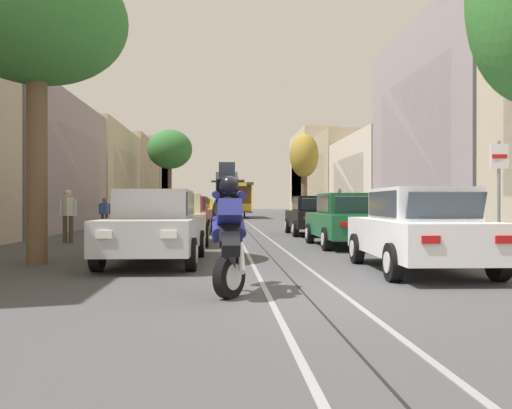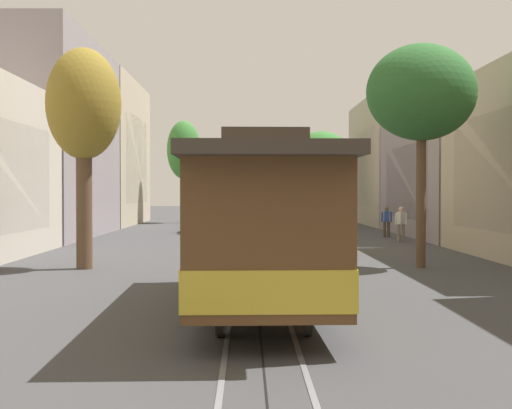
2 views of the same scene
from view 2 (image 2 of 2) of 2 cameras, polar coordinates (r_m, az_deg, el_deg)
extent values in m
plane|color=#424244|center=(27.12, -0.30, -3.81)|extent=(164.16, 164.16, 0.00)
cube|color=gray|center=(22.58, 1.15, -4.79)|extent=(0.08, 73.66, 0.01)
cube|color=gray|center=(22.57, -1.55, -4.79)|extent=(0.08, 73.66, 0.01)
cube|color=black|center=(22.57, -0.20, -4.80)|extent=(0.03, 73.66, 0.01)
cube|color=#BCAD93|center=(49.92, 11.63, 3.42)|extent=(5.05, 12.83, 8.74)
cube|color=#2D3842|center=(49.42, 8.78, 2.95)|extent=(0.04, 9.19, 5.24)
cube|color=gray|center=(37.23, 16.32, 2.29)|extent=(5.53, 12.83, 6.25)
cube|color=#2D3842|center=(36.51, 12.19, 1.84)|extent=(0.04, 9.19, 3.75)
cube|color=#2D3842|center=(23.90, 19.28, 2.63)|extent=(0.04, 9.19, 3.98)
cube|color=#BCAD93|center=(49.76, -12.11, 4.18)|extent=(4.07, 12.83, 10.03)
cube|color=#2D3842|center=(49.37, -9.81, 3.63)|extent=(0.04, 9.19, 6.02)
cube|color=gray|center=(37.20, -17.25, 5.18)|extent=(5.57, 12.83, 10.00)
cube|color=#2D3842|center=(36.48, -13.06, 4.50)|extent=(0.04, 9.19, 6.00)
cube|color=#2D3842|center=(23.75, -19.81, 2.16)|extent=(0.04, 9.19, 3.72)
cube|color=#B7B7BC|center=(49.41, 2.52, -0.84)|extent=(1.89, 4.34, 0.66)
cube|color=#B7B7BC|center=(49.24, 2.53, -0.12)|extent=(1.52, 2.09, 0.60)
cube|color=#2D3842|center=(50.08, 2.49, -0.12)|extent=(1.34, 0.25, 0.47)
cube|color=#2D3842|center=(48.06, 2.58, -0.17)|extent=(1.30, 0.22, 0.45)
cube|color=#2D3842|center=(49.22, 1.66, -0.12)|extent=(0.07, 1.81, 0.47)
cube|color=#2D3842|center=(49.28, 3.40, -0.12)|extent=(0.07, 1.81, 0.47)
cube|color=white|center=(51.55, 1.81, -0.65)|extent=(0.28, 0.05, 0.14)
cube|color=#B21414|center=(47.23, 1.94, -0.81)|extent=(0.28, 0.05, 0.12)
cube|color=white|center=(51.59, 3.05, -0.65)|extent=(0.28, 0.05, 0.14)
cube|color=#B21414|center=(47.27, 3.29, -0.81)|extent=(0.28, 0.05, 0.12)
cylinder|color=black|center=(50.73, 1.47, -1.16)|extent=(0.21, 0.64, 0.64)
cylinder|color=silver|center=(50.73, 1.35, -1.16)|extent=(0.03, 0.35, 0.35)
cylinder|color=black|center=(50.79, 3.46, -1.16)|extent=(0.21, 0.64, 0.64)
cylinder|color=silver|center=(50.80, 3.58, -1.16)|extent=(0.03, 0.35, 0.35)
cylinder|color=black|center=(48.07, 1.53, -1.29)|extent=(0.21, 0.64, 0.64)
cylinder|color=silver|center=(48.06, 1.40, -1.29)|extent=(0.03, 0.35, 0.35)
cylinder|color=black|center=(48.13, 3.63, -1.29)|extent=(0.21, 0.64, 0.64)
cylinder|color=silver|center=(48.14, 3.76, -1.29)|extent=(0.03, 0.35, 0.35)
cube|color=#C1B28E|center=(43.99, 2.90, -1.08)|extent=(1.92, 4.35, 0.66)
cube|color=#C1B28E|center=(43.82, 2.92, -0.27)|extent=(1.53, 2.10, 0.60)
cube|color=#2D3842|center=(44.66, 2.82, -0.27)|extent=(1.34, 0.26, 0.47)
cube|color=#2D3842|center=(42.65, 3.06, -0.33)|extent=(1.30, 0.23, 0.45)
cube|color=#2D3842|center=(43.76, 1.94, -0.27)|extent=(0.08, 1.81, 0.47)
cube|color=#2D3842|center=(43.90, 3.89, -0.26)|extent=(0.08, 1.81, 0.47)
cube|color=white|center=(46.09, 1.96, -0.86)|extent=(0.28, 0.05, 0.14)
cube|color=#B21414|center=(41.79, 2.41, -1.06)|extent=(0.28, 0.05, 0.12)
cube|color=white|center=(46.19, 3.34, -0.86)|extent=(0.28, 0.05, 0.14)
cube|color=#B21414|center=(41.90, 3.93, -1.06)|extent=(0.28, 0.05, 0.12)
cylinder|color=black|center=(45.26, 1.63, -1.44)|extent=(0.22, 0.65, 0.64)
cylinder|color=silver|center=(45.26, 1.49, -1.44)|extent=(0.03, 0.35, 0.35)
cylinder|color=black|center=(45.42, 3.85, -1.43)|extent=(0.22, 0.65, 0.64)
cylinder|color=silver|center=(45.43, 3.99, -1.43)|extent=(0.03, 0.35, 0.35)
cylinder|color=black|center=(42.61, 1.88, -1.60)|extent=(0.22, 0.65, 0.64)
cylinder|color=silver|center=(42.60, 1.74, -1.60)|extent=(0.03, 0.35, 0.35)
cylinder|color=black|center=(42.77, 4.24, -1.59)|extent=(0.22, 0.65, 0.64)
cylinder|color=silver|center=(42.79, 4.38, -1.59)|extent=(0.03, 0.35, 0.35)
cube|color=maroon|center=(37.76, 3.53, -1.44)|extent=(1.95, 4.36, 0.66)
cube|color=maroon|center=(37.59, 3.54, -0.49)|extent=(1.55, 2.12, 0.60)
cube|color=#2D3842|center=(38.42, 3.49, -0.49)|extent=(1.34, 0.27, 0.47)
cube|color=#2D3842|center=(36.41, 3.62, -0.58)|extent=(1.30, 0.24, 0.45)
cube|color=#2D3842|center=(37.56, 2.40, -0.49)|extent=(0.09, 1.81, 0.47)
cube|color=#2D3842|center=(37.62, 4.68, -0.49)|extent=(0.09, 1.81, 0.47)
cube|color=white|center=(39.90, 2.61, -1.16)|extent=(0.28, 0.05, 0.14)
cube|color=#B21414|center=(35.58, 2.77, -1.44)|extent=(0.28, 0.05, 0.12)
cube|color=white|center=(39.94, 4.21, -1.16)|extent=(0.28, 0.05, 0.14)
cube|color=#B21414|center=(35.63, 4.57, -1.44)|extent=(0.28, 0.05, 0.12)
cylinder|color=black|center=(39.08, 2.17, -1.84)|extent=(0.22, 0.65, 0.64)
cylinder|color=silver|center=(39.08, 2.00, -1.84)|extent=(0.03, 0.35, 0.35)
cylinder|color=black|center=(39.15, 4.74, -1.84)|extent=(0.22, 0.65, 0.64)
cylinder|color=silver|center=(39.16, 4.90, -1.84)|extent=(0.03, 0.35, 0.35)
cylinder|color=black|center=(36.42, 2.23, -2.05)|extent=(0.22, 0.65, 0.64)
cylinder|color=silver|center=(36.42, 2.06, -2.05)|extent=(0.03, 0.35, 0.35)
cylinder|color=black|center=(36.49, 5.00, -2.05)|extent=(0.22, 0.65, 0.64)
cylinder|color=silver|center=(36.50, 5.17, -2.05)|extent=(0.03, 0.35, 0.35)
cube|color=gold|center=(32.38, 4.32, -1.86)|extent=(1.94, 4.36, 0.66)
cube|color=gold|center=(32.21, 4.34, -0.76)|extent=(1.55, 2.11, 0.60)
cube|color=#2D3842|center=(33.04, 4.26, -0.75)|extent=(1.34, 0.27, 0.47)
cube|color=#2D3842|center=(31.03, 4.46, -0.87)|extent=(1.30, 0.24, 0.45)
cube|color=#2D3842|center=(32.17, 3.01, -0.76)|extent=(0.09, 1.81, 0.47)
cube|color=#2D3842|center=(32.26, 5.67, -0.76)|extent=(0.09, 1.81, 0.47)
cube|color=white|center=(34.51, 3.20, -1.52)|extent=(0.28, 0.05, 0.14)
cube|color=#B21414|center=(30.20, 3.49, -1.89)|extent=(0.28, 0.05, 0.12)
cube|color=white|center=(34.57, 5.05, -1.51)|extent=(0.28, 0.05, 0.14)
cube|color=#B21414|center=(30.26, 5.60, -1.89)|extent=(0.28, 0.05, 0.12)
cylinder|color=black|center=(33.70, 2.70, -2.31)|extent=(0.22, 0.65, 0.64)
cylinder|color=silver|center=(33.69, 2.52, -2.31)|extent=(0.03, 0.35, 0.35)
cylinder|color=black|center=(33.79, 5.69, -2.30)|extent=(0.22, 0.65, 0.64)
cylinder|color=silver|center=(33.80, 5.88, -2.30)|extent=(0.03, 0.35, 0.35)
cylinder|color=black|center=(31.04, 2.83, -2.60)|extent=(0.22, 0.65, 0.64)
cylinder|color=silver|center=(31.03, 2.63, -2.60)|extent=(0.03, 0.35, 0.35)
cylinder|color=black|center=(31.14, 6.08, -2.59)|extent=(0.22, 0.65, 0.64)
cylinder|color=silver|center=(31.15, 6.28, -2.59)|extent=(0.03, 0.35, 0.35)
cube|color=gold|center=(26.68, 5.27, -2.50)|extent=(1.98, 4.37, 0.66)
cube|color=gold|center=(26.50, 5.32, -1.16)|extent=(1.56, 2.12, 0.60)
cube|color=#2D3842|center=(27.33, 5.07, -1.13)|extent=(1.34, 0.28, 0.47)
cube|color=#2D3842|center=(25.33, 5.72, -1.31)|extent=(1.30, 0.25, 0.45)
cube|color=#2D3842|center=(26.40, 3.72, -1.17)|extent=(0.10, 1.81, 0.47)
cube|color=#2D3842|center=(26.62, 6.92, -1.15)|extent=(0.10, 1.81, 0.47)
cube|color=white|center=(28.74, 3.54, -2.04)|extent=(0.28, 0.05, 0.14)
cube|color=#B21414|center=(24.46, 4.72, -2.59)|extent=(0.28, 0.05, 0.12)
cube|color=white|center=(28.89, 5.74, -2.03)|extent=(0.28, 0.05, 0.14)
cube|color=#B21414|center=(24.64, 7.30, -2.57)|extent=(0.28, 0.05, 0.12)
cylinder|color=black|center=(27.91, 3.08, -3.02)|extent=(0.23, 0.65, 0.64)
cylinder|color=silver|center=(27.90, 2.86, -3.02)|extent=(0.03, 0.35, 0.35)
cylinder|color=black|center=(28.15, 6.65, -2.99)|extent=(0.23, 0.65, 0.64)
cylinder|color=silver|center=(28.17, 6.87, -2.98)|extent=(0.03, 0.35, 0.35)
cylinder|color=black|center=(25.27, 3.74, -3.45)|extent=(0.23, 0.65, 0.64)
cylinder|color=silver|center=(25.26, 3.49, -3.45)|extent=(0.03, 0.35, 0.35)
cylinder|color=black|center=(25.54, 7.67, -3.41)|extent=(0.23, 0.65, 0.64)
cylinder|color=silver|center=(25.56, 7.91, -3.40)|extent=(0.03, 0.35, 0.35)
cube|color=silver|center=(51.00, -3.39, -0.78)|extent=(1.93, 4.35, 0.66)
cube|color=silver|center=(51.13, -3.38, -0.07)|extent=(1.54, 2.11, 0.60)
cube|color=#2D3842|center=(50.30, -3.45, -0.11)|extent=(1.34, 0.26, 0.47)
cube|color=#2D3842|center=(52.31, -3.28, -0.07)|extent=(1.30, 0.24, 0.45)
cube|color=#2D3842|center=(51.08, -2.54, -0.07)|extent=(0.08, 1.81, 0.47)
cube|color=#2D3842|center=(51.19, -4.21, -0.07)|extent=(0.08, 1.81, 0.47)
cube|color=white|center=(48.80, -2.93, -0.75)|extent=(0.28, 0.05, 0.14)
cube|color=#B21414|center=(53.11, -2.62, -0.60)|extent=(0.28, 0.05, 0.12)
cube|color=white|center=(48.89, -4.23, -0.75)|extent=(0.28, 0.05, 0.14)
cube|color=#B21414|center=(53.19, -3.82, -0.60)|extent=(0.28, 0.05, 0.12)
cylinder|color=black|center=(49.62, -2.49, -1.22)|extent=(0.22, 0.65, 0.64)
cylinder|color=silver|center=(49.62, -2.37, -1.22)|extent=(0.03, 0.35, 0.35)
cylinder|color=black|center=(49.76, -4.52, -1.21)|extent=(0.22, 0.65, 0.64)
cylinder|color=silver|center=(49.77, -4.64, -1.21)|extent=(0.03, 0.35, 0.35)
cylinder|color=black|center=(52.28, -2.32, -1.10)|extent=(0.22, 0.65, 0.64)
cylinder|color=silver|center=(52.28, -2.20, -1.10)|extent=(0.03, 0.35, 0.35)
cylinder|color=black|center=(52.41, -4.24, -1.09)|extent=(0.22, 0.65, 0.64)
cylinder|color=silver|center=(52.42, -4.36, -1.09)|extent=(0.03, 0.35, 0.35)
cube|color=#1E6038|center=(45.29, -3.69, -1.02)|extent=(1.82, 4.31, 0.66)
cube|color=#1E6038|center=(45.43, -3.68, -0.22)|extent=(1.49, 2.07, 0.60)
cube|color=#2D3842|center=(44.59, -3.73, -0.27)|extent=(1.33, 0.23, 0.47)
cube|color=#2D3842|center=(46.61, -3.61, -0.21)|extent=(1.30, 0.20, 0.45)
cube|color=#2D3842|center=(45.40, -2.74, -0.22)|extent=(0.04, 1.81, 0.47)
cube|color=#2D3842|center=(45.47, -4.62, -0.22)|extent=(0.04, 1.81, 0.47)
cube|color=white|center=(43.11, -3.08, -0.99)|extent=(0.28, 0.04, 0.14)
cube|color=#B21414|center=(47.43, -2.89, -0.80)|extent=(0.28, 0.04, 0.12)
cube|color=white|center=(43.17, -4.56, -0.99)|extent=(0.28, 0.04, 0.14)
cube|color=#B21414|center=(47.48, -4.24, -0.80)|extent=(0.28, 0.04, 0.12)
cylinder|color=black|center=(43.94, -2.62, -1.51)|extent=(0.20, 0.64, 0.64)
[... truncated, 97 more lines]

